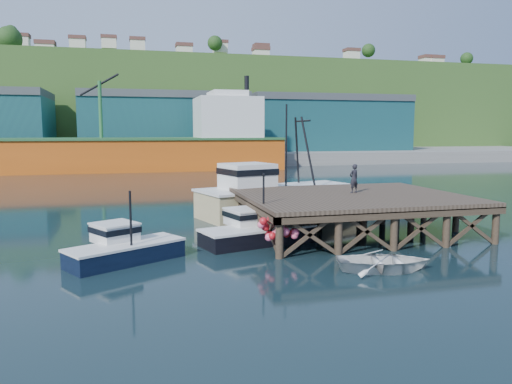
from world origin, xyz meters
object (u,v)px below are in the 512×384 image
object	(u,v)px
boat_navy	(123,247)
trawler	(275,192)
boat_black	(255,230)
dockworker	(354,178)
dinghy	(384,261)

from	to	relation	value
boat_navy	trawler	distance (m)	14.12
boat_black	dockworker	xyz separation A→B (m)	(6.39, 2.04, 2.29)
boat_black	dockworker	bearing A→B (deg)	2.15
boat_navy	boat_black	distance (m)	6.84
trawler	dinghy	xyz separation A→B (m)	(0.35, -14.17, -1.14)
dinghy	dockworker	xyz separation A→B (m)	(2.60, 8.33, 2.56)
dockworker	boat_black	bearing A→B (deg)	-1.00
boat_navy	dockworker	size ratio (longest dim) A/B	3.22
boat_navy	dinghy	size ratio (longest dim) A/B	1.41
boat_black	trawler	xyz separation A→B (m)	(3.45, 7.88, 0.87)
dinghy	boat_black	bearing A→B (deg)	45.15
trawler	dockworker	xyz separation A→B (m)	(2.95, -5.84, 1.42)
boat_navy	dockworker	bearing A→B (deg)	-12.08
boat_navy	trawler	world-z (taller)	trawler
trawler	boat_black	bearing A→B (deg)	-130.02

